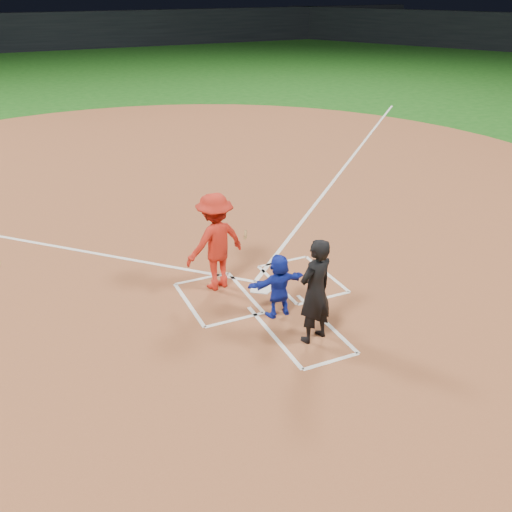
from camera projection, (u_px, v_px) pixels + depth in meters
name	position (u px, v px, depth m)	size (l,w,h in m)	color
ground	(261.00, 289.00, 11.94)	(120.00, 120.00, 0.00)	#154B12
home_plate_dirt	(175.00, 198.00, 16.84)	(28.00, 28.00, 0.01)	brown
stadium_wall_far	(32.00, 32.00, 50.45)	(80.00, 1.20, 3.20)	black
home_plate	(261.00, 288.00, 11.93)	(0.60, 0.60, 0.02)	silver
catcher	(279.00, 285.00, 10.73)	(1.17, 0.37, 1.27)	#1629B3
umpire	(315.00, 291.00, 9.84)	(0.71, 0.47, 1.96)	black
chalk_markings	(183.00, 206.00, 16.25)	(28.35, 17.32, 0.01)	white
batter_at_plate	(215.00, 242.00, 11.56)	(1.54, 1.08, 2.06)	red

